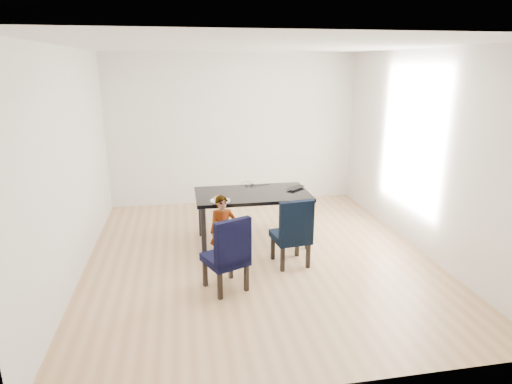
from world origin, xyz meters
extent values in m
cube|color=tan|center=(0.00, 0.00, -0.01)|extent=(4.50, 5.00, 0.01)
cube|color=white|center=(0.00, 0.00, 2.71)|extent=(4.50, 5.00, 0.01)
cube|color=silver|center=(0.00, 2.50, 1.35)|extent=(4.50, 0.01, 2.70)
cube|color=white|center=(0.00, -2.50, 1.35)|extent=(4.50, 0.01, 2.70)
cube|color=silver|center=(-2.25, 0.00, 1.35)|extent=(0.01, 5.00, 2.70)
cube|color=silver|center=(2.25, 0.00, 1.35)|extent=(0.01, 5.00, 2.70)
cube|color=black|center=(0.00, 0.50, 0.38)|extent=(1.60, 0.90, 0.75)
cube|color=black|center=(-0.53, -0.78, 0.45)|extent=(0.57, 0.58, 0.90)
cube|color=black|center=(0.36, -0.28, 0.45)|extent=(0.49, 0.51, 0.91)
imported|color=#DF4012|center=(-0.49, -0.15, 0.46)|extent=(0.34, 0.23, 0.92)
cylinder|color=white|center=(-0.48, 0.20, 0.76)|extent=(0.28, 0.28, 0.01)
ellipsoid|color=#B89341|center=(-0.49, 0.19, 0.80)|extent=(0.18, 0.10, 0.07)
imported|color=black|center=(0.63, 0.62, 0.76)|extent=(0.38, 0.37, 0.03)
torus|color=black|center=(0.03, 0.85, 0.75)|extent=(0.19, 0.19, 0.01)
camera|label=1|loc=(-0.96, -5.21, 2.49)|focal=30.00mm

